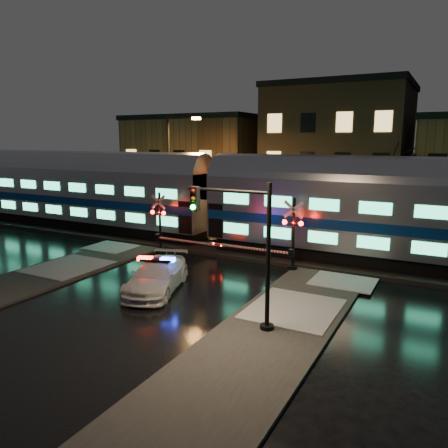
{
  "coord_description": "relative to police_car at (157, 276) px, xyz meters",
  "views": [
    {
      "loc": [
        11.95,
        -19.38,
        6.99
      ],
      "look_at": [
        0.32,
        2.5,
        2.2
      ],
      "focal_mm": 35.0,
      "sensor_mm": 36.0,
      "label": 1
    }
  ],
  "objects": [
    {
      "name": "crossing_signal_right",
      "position": [
        4.23,
        5.87,
        0.91
      ],
      "size": [
        5.64,
        0.65,
        3.99
      ],
      "color": "black",
      "rests_on": "ground"
    },
    {
      "name": "ground",
      "position": [
        0.03,
        3.56,
        -0.74
      ],
      "size": [
        120.0,
        120.0,
        0.0
      ],
      "primitive_type": "plane",
      "color": "black",
      "rests_on": "ground"
    },
    {
      "name": "traffic_light",
      "position": [
        5.41,
        -1.77,
        2.21
      ],
      "size": [
        3.58,
        0.67,
        5.54
      ],
      "rotation": [
        0.0,
        0.0,
        0.01
      ],
      "color": "black",
      "rests_on": "ground"
    },
    {
      "name": "building_mid",
      "position": [
        2.03,
        26.06,
        5.01
      ],
      "size": [
        12.0,
        11.0,
        11.5
      ],
      "primitive_type": "cube",
      "color": "brown",
      "rests_on": "ground"
    },
    {
      "name": "train",
      "position": [
        -1.87,
        8.56,
        2.65
      ],
      "size": [
        51.0,
        3.12,
        5.92
      ],
      "color": "black",
      "rests_on": "ballast"
    },
    {
      "name": "police_car",
      "position": [
        0.0,
        0.0,
        0.0
      ],
      "size": [
        3.51,
        5.43,
        1.63
      ],
      "rotation": [
        0.0,
        0.0,
        0.32
      ],
      "color": "silver",
      "rests_on": "ground"
    },
    {
      "name": "ballast",
      "position": [
        0.03,
        8.56,
        -0.62
      ],
      "size": [
        90.0,
        4.2,
        0.24
      ],
      "primitive_type": "cube",
      "color": "black",
      "rests_on": "ground"
    },
    {
      "name": "streetlight",
      "position": [
        -7.7,
        12.56,
        4.39
      ],
      "size": [
        2.97,
        0.31,
        8.89
      ],
      "color": "black",
      "rests_on": "ground"
    },
    {
      "name": "building_left",
      "position": [
        -12.97,
        25.56,
        3.76
      ],
      "size": [
        14.0,
        10.0,
        9.0
      ],
      "primitive_type": "cube",
      "color": "brown",
      "rests_on": "ground"
    },
    {
      "name": "sidewalk_left",
      "position": [
        -6.47,
        -2.44,
        -0.68
      ],
      "size": [
        4.0,
        20.0,
        0.12
      ],
      "primitive_type": "cube",
      "color": "#2D2D2D",
      "rests_on": "ground"
    },
    {
      "name": "crossing_signal_left",
      "position": [
        -3.78,
        5.86,
        0.82
      ],
      "size": [
        5.36,
        0.64,
        3.79
      ],
      "color": "black",
      "rests_on": "ground"
    },
    {
      "name": "sidewalk_right",
      "position": [
        6.53,
        -2.44,
        -0.68
      ],
      "size": [
        4.0,
        20.0,
        0.12
      ],
      "primitive_type": "cube",
      "color": "#2D2D2D",
      "rests_on": "ground"
    }
  ]
}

